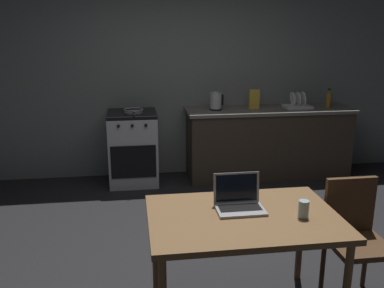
# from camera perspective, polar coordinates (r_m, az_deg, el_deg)

# --- Properties ---
(ground_plane) EXTENTS (12.00, 12.00, 0.00)m
(ground_plane) POSITION_cam_1_polar(r_m,az_deg,el_deg) (3.83, 1.54, -15.01)
(ground_plane) COLOR black
(back_wall) EXTENTS (6.40, 0.10, 2.68)m
(back_wall) POSITION_cam_1_polar(r_m,az_deg,el_deg) (5.68, 0.67, 9.40)
(back_wall) COLOR slate
(back_wall) RESTS_ON ground_plane
(kitchen_counter) EXTENTS (2.16, 0.64, 0.91)m
(kitchen_counter) POSITION_cam_1_polar(r_m,az_deg,el_deg) (5.72, 10.08, 0.22)
(kitchen_counter) COLOR #382D23
(kitchen_counter) RESTS_ON ground_plane
(stove_oven) EXTENTS (0.60, 0.62, 0.91)m
(stove_oven) POSITION_cam_1_polar(r_m,az_deg,el_deg) (5.44, -7.88, -0.51)
(stove_oven) COLOR #B7BABF
(stove_oven) RESTS_ON ground_plane
(dining_table) EXTENTS (1.25, 0.86, 0.75)m
(dining_table) POSITION_cam_1_polar(r_m,az_deg,el_deg) (2.88, 6.85, -10.73)
(dining_table) COLOR brown
(dining_table) RESTS_ON ground_plane
(chair) EXTENTS (0.40, 0.40, 0.89)m
(chair) POSITION_cam_1_polar(r_m,az_deg,el_deg) (3.33, 20.88, -10.96)
(chair) COLOR #4C331E
(chair) RESTS_ON ground_plane
(laptop) EXTENTS (0.32, 0.25, 0.23)m
(laptop) POSITION_cam_1_polar(r_m,az_deg,el_deg) (2.92, 6.31, -7.76)
(laptop) COLOR #99999E
(laptop) RESTS_ON dining_table
(electric_kettle) EXTENTS (0.18, 0.15, 0.23)m
(electric_kettle) POSITION_cam_1_polar(r_m,az_deg,el_deg) (5.42, 3.20, 5.71)
(electric_kettle) COLOR black
(electric_kettle) RESTS_ON kitchen_counter
(bottle) EXTENTS (0.07, 0.07, 0.25)m
(bottle) POSITION_cam_1_polar(r_m,az_deg,el_deg) (5.84, 17.83, 5.78)
(bottle) COLOR #8C601E
(bottle) RESTS_ON kitchen_counter
(frying_pan) EXTENTS (0.25, 0.42, 0.05)m
(frying_pan) POSITION_cam_1_polar(r_m,az_deg,el_deg) (5.30, -7.83, 4.44)
(frying_pan) COLOR gray
(frying_pan) RESTS_ON stove_oven
(drinking_glass) EXTENTS (0.07, 0.07, 0.12)m
(drinking_glass) POSITION_cam_1_polar(r_m,az_deg,el_deg) (2.86, 14.69, -8.43)
(drinking_glass) COLOR #99B7C6
(drinking_glass) RESTS_ON dining_table
(cereal_box) EXTENTS (0.13, 0.05, 0.25)m
(cereal_box) POSITION_cam_1_polar(r_m,az_deg,el_deg) (5.55, 8.30, 5.96)
(cereal_box) COLOR gold
(cereal_box) RESTS_ON kitchen_counter
(dish_rack) EXTENTS (0.34, 0.26, 0.21)m
(dish_rack) POSITION_cam_1_polar(r_m,az_deg,el_deg) (5.74, 13.94, 5.20)
(dish_rack) COLOR silver
(dish_rack) RESTS_ON kitchen_counter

